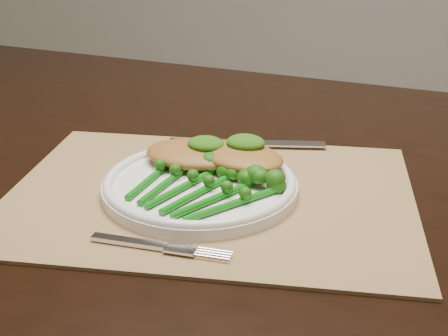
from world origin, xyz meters
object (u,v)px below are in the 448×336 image
(dinner_plate, at_px, (200,184))
(broccolini_bundle, at_px, (191,190))
(chicken_fillet_left, at_px, (195,154))
(placemat, at_px, (210,195))

(dinner_plate, bearing_deg, broccolini_bundle, -89.48)
(dinner_plate, height_order, chicken_fillet_left, chicken_fillet_left)
(placemat, height_order, dinner_plate, dinner_plate)
(dinner_plate, bearing_deg, chicken_fillet_left, 116.81)
(placemat, bearing_deg, dinner_plate, 174.32)
(placemat, relative_size, broccolini_bundle, 2.47)
(chicken_fillet_left, distance_m, broccolini_bundle, 0.09)
(broccolini_bundle, bearing_deg, chicken_fillet_left, 127.00)
(chicken_fillet_left, bearing_deg, broccolini_bundle, -75.91)
(placemat, distance_m, dinner_plate, 0.02)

